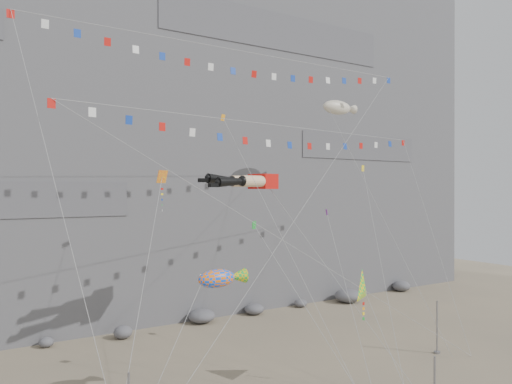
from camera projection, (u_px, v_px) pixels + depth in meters
ground at (313, 379)px, 33.70m from camera, size 120.00×120.00×0.00m
cliff at (147, 90)px, 60.63m from camera, size 80.00×28.00×50.00m
talus_boulders at (202, 316)px, 48.06m from camera, size 60.00×3.00×1.20m
anchor_pole_right at (437, 327)px, 39.03m from camera, size 0.12×0.12×4.12m
legs_kite at (246, 181)px, 37.72m from camera, size 8.17×15.51×19.76m
flag_banner_upper at (244, 52)px, 39.28m from camera, size 33.28×12.19×29.53m
flag_banner_lower at (279, 126)px, 38.93m from camera, size 34.45×11.37×23.13m
harlequin_kite at (162, 178)px, 32.09m from camera, size 6.73×9.34×17.02m
fish_windsock at (217, 279)px, 29.51m from camera, size 8.52×3.91×10.55m
delta_kite at (364, 289)px, 31.89m from camera, size 2.45×5.71×8.54m
blimp_windsock at (337, 108)px, 48.85m from camera, size 4.36×13.90×24.62m
small_kite_a at (226, 123)px, 37.65m from camera, size 3.16×13.37×22.43m
small_kite_b at (327, 215)px, 39.31m from camera, size 4.54×9.77×14.87m
small_kite_c at (256, 228)px, 32.46m from camera, size 3.08×9.55×13.97m
small_kite_d at (363, 171)px, 44.81m from camera, size 10.28×14.19×22.19m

